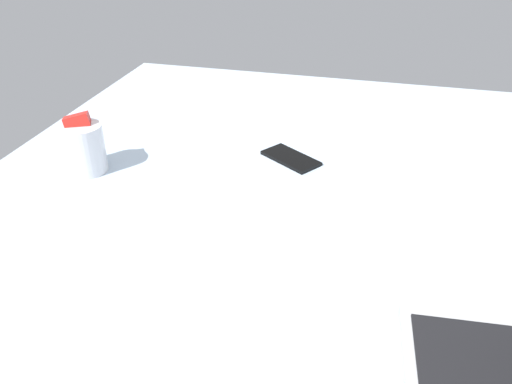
{
  "coord_description": "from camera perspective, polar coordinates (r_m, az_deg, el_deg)",
  "views": [
    {
      "loc": [
        80.16,
        15.71,
        74.39
      ],
      "look_at": [
        -1.53,
        -5.24,
        24.0
      ],
      "focal_mm": 36.41,
      "sensor_mm": 36.0,
      "label": 1
    }
  ],
  "objects": [
    {
      "name": "cell_phone",
      "position": [
        1.23,
        3.84,
        3.72
      ],
      "size": [
        13.52,
        15.39,
        0.8
      ],
      "primitive_type": "cube",
      "rotation": [
        0.0,
        0.0,
        2.54
      ],
      "color": "black",
      "rests_on": "bed_mattress"
    },
    {
      "name": "snack_cup",
      "position": [
        1.22,
        -18.37,
        4.76
      ],
      "size": [
        9.61,
        9.26,
        13.76
      ],
      "color": "silver",
      "rests_on": "bed_mattress"
    },
    {
      "name": "bed_mattress",
      "position": [
        1.05,
        2.59,
        -7.86
      ],
      "size": [
        180.0,
        140.0,
        18.0
      ],
      "primitive_type": "cube",
      "color": "silver",
      "rests_on": "ground"
    }
  ]
}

